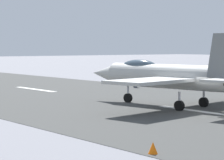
{
  "coord_description": "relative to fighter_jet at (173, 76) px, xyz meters",
  "views": [
    {
      "loc": [
        -23.88,
        27.29,
        4.67
      ],
      "look_at": [
        5.82,
        4.22,
        2.2
      ],
      "focal_mm": 81.44,
      "sensor_mm": 36.0,
      "label": 1
    }
  ],
  "objects": [
    {
      "name": "ground_plane",
      "position": [
        -4.15,
        0.45,
        -2.43
      ],
      "size": [
        400.0,
        400.0,
        0.0
      ],
      "primitive_type": "plane",
      "color": "slate"
    },
    {
      "name": "runway_strip",
      "position": [
        -4.17,
        0.45,
        -2.42
      ],
      "size": [
        240.0,
        26.0,
        0.02
      ],
      "color": "#40413F",
      "rests_on": "ground"
    },
    {
      "name": "fighter_jet",
      "position": [
        0.0,
        0.0,
        0.0
      ],
      "size": [
        16.66,
        14.7,
        5.62
      ],
      "color": "#B1B2AF",
      "rests_on": "ground"
    },
    {
      "name": "crew_person",
      "position": [
        16.19,
        -9.99,
        -1.64
      ],
      "size": [
        0.59,
        0.48,
        1.57
      ],
      "color": "#1E2338",
      "rests_on": "ground"
    },
    {
      "name": "marker_cone_near",
      "position": [
        -11.91,
        12.96,
        -2.15
      ],
      "size": [
        0.44,
        0.44,
        0.55
      ],
      "primitive_type": "cone",
      "color": "orange",
      "rests_on": "ground"
    }
  ]
}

